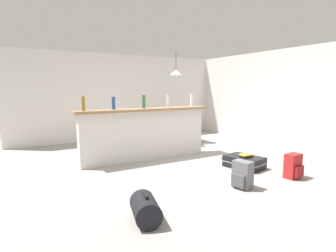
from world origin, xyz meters
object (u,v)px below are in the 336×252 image
(dining_chair_near_partition, at_px, (186,126))
(pendant_lamp, at_px, (176,72))
(bottle_blue, at_px, (114,103))
(backpack_red, at_px, (293,166))
(bottle_amber, at_px, (83,104))
(bottle_white, at_px, (192,100))
(dining_chair_far_side, at_px, (168,122))
(suitcase_flat_black, at_px, (244,162))
(bottle_green, at_px, (144,102))
(book_stack, at_px, (246,155))
(backpack_grey, at_px, (242,175))
(bottle_clear, at_px, (168,101))
(duffel_bag_black, at_px, (145,209))
(dining_table, at_px, (177,119))

(dining_chair_near_partition, bearing_deg, pendant_lamp, 91.69)
(bottle_blue, height_order, backpack_red, bottle_blue)
(bottle_amber, relative_size, bottle_white, 0.93)
(dining_chair_far_side, bearing_deg, suitcase_flat_black, -95.26)
(dining_chair_near_partition, distance_m, pendant_lamp, 1.51)
(dining_chair_far_side, bearing_deg, bottle_green, -132.27)
(bottle_green, relative_size, suitcase_flat_black, 0.32)
(bottle_amber, distance_m, book_stack, 3.22)
(pendant_lamp, bearing_deg, backpack_grey, -106.24)
(bottle_clear, bearing_deg, bottle_blue, 179.50)
(bottle_blue, bearing_deg, bottle_clear, -0.50)
(bottle_clear, bearing_deg, bottle_green, -176.49)
(dining_chair_far_side, xyz_separation_m, backpack_red, (-0.06, -4.27, -0.31))
(dining_chair_far_side, height_order, backpack_red, dining_chair_far_side)
(bottle_blue, height_order, dining_chair_near_partition, bottle_blue)
(dining_chair_far_side, bearing_deg, pendant_lamp, -99.96)
(bottle_clear, bearing_deg, backpack_grey, -91.59)
(bottle_amber, bearing_deg, book_stack, -30.84)
(backpack_grey, bearing_deg, duffel_bag_black, -172.56)
(pendant_lamp, bearing_deg, backpack_red, -89.31)
(bottle_clear, height_order, backpack_grey, bottle_clear)
(backpack_grey, bearing_deg, suitcase_flat_black, 42.94)
(bottle_amber, relative_size, dining_table, 0.25)
(bottle_blue, relative_size, duffel_bag_black, 0.47)
(bottle_clear, relative_size, suitcase_flat_black, 0.32)
(bottle_green, bearing_deg, dining_chair_far_side, 47.73)
(duffel_bag_black, bearing_deg, dining_table, 53.61)
(dining_chair_near_partition, distance_m, duffel_bag_black, 4.37)
(bottle_clear, relative_size, backpack_grey, 0.67)
(dining_chair_near_partition, distance_m, backpack_red, 3.21)
(backpack_red, bearing_deg, dining_chair_near_partition, 90.53)
(pendant_lamp, relative_size, duffel_bag_black, 1.25)
(bottle_amber, height_order, bottle_white, bottle_white)
(bottle_amber, relative_size, book_stack, 1.03)
(dining_chair_near_partition, bearing_deg, bottle_white, -115.20)
(pendant_lamp, xyz_separation_m, duffel_bag_black, (-2.79, -3.82, -1.79))
(duffel_bag_black, distance_m, book_stack, 2.77)
(dining_table, height_order, duffel_bag_black, dining_table)
(bottle_white, bearing_deg, dining_chair_far_side, 76.84)
(bottle_white, bearing_deg, dining_table, 73.87)
(dining_chair_near_partition, xyz_separation_m, pendant_lamp, (-0.01, 0.50, 1.42))
(bottle_clear, relative_size, backpack_red, 0.67)
(bottle_white, bearing_deg, bottle_blue, -179.13)
(bottle_amber, bearing_deg, dining_table, 24.22)
(bottle_blue, bearing_deg, bottle_amber, -175.40)
(dining_chair_near_partition, height_order, backpack_grey, dining_chair_near_partition)
(dining_chair_far_side, relative_size, duffel_bag_black, 1.72)
(book_stack, bearing_deg, backpack_grey, -138.46)
(bottle_white, height_order, pendant_lamp, pendant_lamp)
(suitcase_flat_black, bearing_deg, duffel_bag_black, -158.71)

